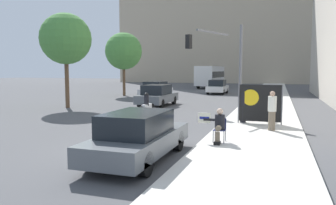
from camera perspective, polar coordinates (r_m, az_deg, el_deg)
The scene contains 15 objects.
ground_plane at distance 10.55m, azimuth -5.94°, elevation -8.70°, with size 160.00×160.00×0.00m, color #4F4F51.
sidewalk_curb at distance 24.43m, azimuth 16.79°, elevation -0.54°, with size 3.58×90.00×0.13m, color beige.
seated_protester at distance 11.41m, azimuth 8.82°, elevation -3.80°, with size 0.95×0.77×1.17m.
jogger_on_sidewalk at distance 14.09m, azimuth 17.67°, elevation -1.35°, with size 0.34×0.34×1.62m.
pedestrian_behind at distance 15.89m, azimuth 12.96°, elevation -0.39°, with size 0.34×0.34×1.66m.
protest_banner at distance 15.69m, azimuth 15.65°, elevation -0.11°, with size 1.99×0.06×1.81m.
traffic_light_pole at distance 18.82m, azimuth 8.68°, elevation 8.32°, with size 3.47×3.24×4.89m.
parked_car_curbside at distance 9.56m, azimuth -5.17°, elevation -5.82°, with size 1.74×4.47×1.42m.
car_on_road_nearest at distance 23.77m, azimuth -1.89°, elevation 1.23°, with size 1.84×4.41×1.55m.
car_on_road_midblock at distance 31.00m, azimuth -2.11°, elevation 2.26°, with size 1.86×4.64×1.53m.
car_on_road_distant at distance 36.26m, azimuth 8.63°, elevation 2.70°, with size 1.83×4.20×1.54m.
city_bus_on_road at distance 48.96m, azimuth 7.40°, elevation 4.71°, with size 2.47×10.33×3.13m.
motorcycle_on_road at distance 18.95m, azimuth -3.74°, elevation -0.55°, with size 0.28×2.25×1.31m.
street_tree_near_curb at distance 23.72m, azimuth -17.39°, elevation 10.50°, with size 3.47×3.47×6.46m.
street_tree_midblock at distance 33.54m, azimuth -7.73°, elevation 8.84°, with size 3.70×3.70×6.34m.
Camera 1 is at (4.27, -9.28, 2.62)m, focal length 35.00 mm.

